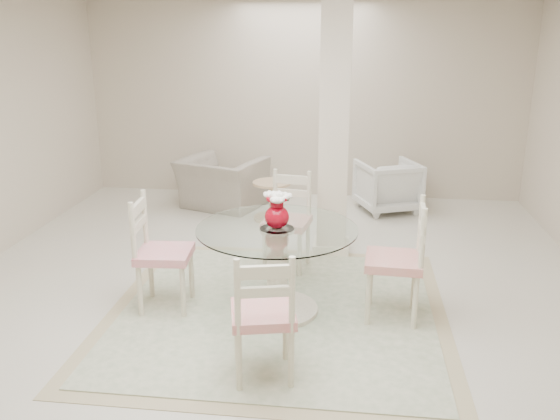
# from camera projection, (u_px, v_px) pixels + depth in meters

# --- Properties ---
(ground) EXTENTS (7.00, 7.00, 0.00)m
(ground) POSITION_uv_depth(u_px,v_px,m) (268.00, 302.00, 5.22)
(ground) COLOR beige
(ground) RESTS_ON ground
(room_shell) EXTENTS (6.02, 7.02, 2.71)m
(room_shell) POSITION_uv_depth(u_px,v_px,m) (267.00, 89.00, 4.66)
(room_shell) COLOR beige
(room_shell) RESTS_ON ground
(column) EXTENTS (0.30, 0.30, 2.70)m
(column) POSITION_uv_depth(u_px,v_px,m) (334.00, 127.00, 5.98)
(column) COLOR beige
(column) RESTS_ON ground
(area_rug) EXTENTS (2.85, 2.85, 0.02)m
(area_rug) POSITION_uv_depth(u_px,v_px,m) (277.00, 311.00, 5.03)
(area_rug) COLOR tan
(area_rug) RESTS_ON ground
(dining_table) EXTENTS (1.32, 1.32, 0.76)m
(dining_table) POSITION_uv_depth(u_px,v_px,m) (277.00, 270.00, 4.92)
(dining_table) COLOR #F2E3C7
(dining_table) RESTS_ON ground
(red_vase) EXTENTS (0.23, 0.22, 0.30)m
(red_vase) POSITION_uv_depth(u_px,v_px,m) (277.00, 210.00, 4.76)
(red_vase) COLOR #A00414
(red_vase) RESTS_ON dining_table
(dining_chair_east) EXTENTS (0.48, 0.48, 1.12)m
(dining_chair_east) POSITION_uv_depth(u_px,v_px,m) (403.00, 252.00, 4.76)
(dining_chair_east) COLOR beige
(dining_chair_east) RESTS_ON ground
(dining_chair_north) EXTENTS (0.49, 0.49, 1.06)m
(dining_chair_north) POSITION_uv_depth(u_px,v_px,m) (289.00, 213.00, 5.83)
(dining_chair_north) COLOR beige
(dining_chair_north) RESTS_ON ground
(dining_chair_west) EXTENTS (0.47, 0.47, 1.10)m
(dining_chair_west) POSITION_uv_depth(u_px,v_px,m) (156.00, 245.00, 4.95)
(dining_chair_west) COLOR beige
(dining_chair_west) RESTS_ON ground
(dining_chair_south) EXTENTS (0.51, 0.51, 1.06)m
(dining_chair_south) POSITION_uv_depth(u_px,v_px,m) (264.00, 308.00, 3.90)
(dining_chair_south) COLOR beige
(dining_chair_south) RESTS_ON ground
(recliner_taupe) EXTENTS (1.25, 1.18, 0.66)m
(recliner_taupe) POSITION_uv_depth(u_px,v_px,m) (222.00, 183.00, 7.83)
(recliner_taupe) COLOR #9E9483
(recliner_taupe) RESTS_ON ground
(armchair_white) EXTENTS (0.93, 0.94, 0.66)m
(armchair_white) POSITION_uv_depth(u_px,v_px,m) (388.00, 186.00, 7.69)
(armchair_white) COLOR white
(armchair_white) RESTS_ON ground
(side_table) EXTENTS (0.47, 0.47, 0.49)m
(side_table) POSITION_uv_depth(u_px,v_px,m) (272.00, 202.00, 7.34)
(side_table) COLOR tan
(side_table) RESTS_ON ground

